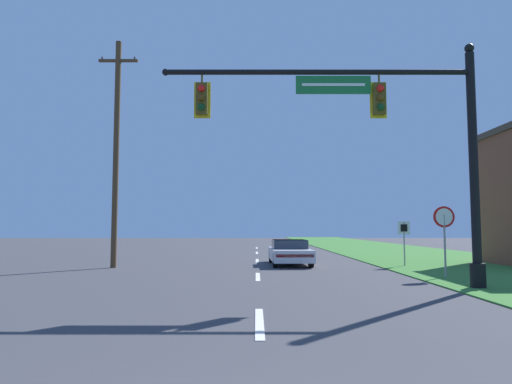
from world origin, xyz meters
TOP-DOWN VIEW (x-y plane):
  - grass_verge_right at (10.50, 30.00)m, footprint 10.00×110.00m
  - road_center_line at (0.00, 22.00)m, footprint 0.16×34.80m
  - signal_mast at (4.03, 10.74)m, footprint 9.52×0.47m
  - car_ahead at (1.56, 19.59)m, footprint 1.95×4.65m
  - stop_sign at (6.68, 13.68)m, footprint 0.76×0.07m
  - route_sign_post at (6.77, 18.45)m, footprint 0.55×0.06m
  - utility_pole_near at (-6.43, 17.83)m, footprint 1.80×0.26m

SIDE VIEW (x-z plane):
  - road_center_line at x=0.00m, z-range 0.00..0.01m
  - grass_verge_right at x=10.50m, z-range 0.00..0.04m
  - car_ahead at x=1.56m, z-range 0.01..1.20m
  - route_sign_post at x=6.77m, z-range 0.51..2.54m
  - stop_sign at x=6.68m, z-range 0.61..3.12m
  - signal_mast at x=4.03m, z-range 0.80..8.09m
  - utility_pole_near at x=-6.43m, z-range 0.16..10.54m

